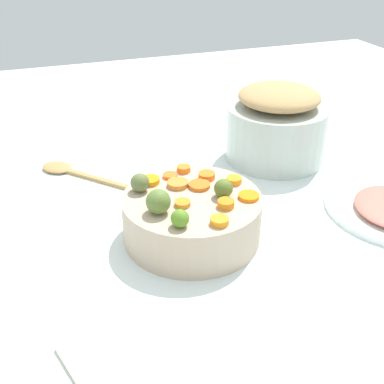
% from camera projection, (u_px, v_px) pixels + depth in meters
% --- Properties ---
extents(tabletop, '(2.40, 2.40, 0.02)m').
position_uv_depth(tabletop, '(202.00, 236.00, 0.88)').
color(tabletop, white).
rests_on(tabletop, ground).
extents(serving_bowl_carrots, '(0.24, 0.24, 0.08)m').
position_uv_depth(serving_bowl_carrots, '(192.00, 217.00, 0.84)').
color(serving_bowl_carrots, '#BFA78D').
rests_on(serving_bowl_carrots, tabletop).
extents(metal_pot, '(0.23, 0.23, 0.13)m').
position_uv_depth(metal_pot, '(276.00, 133.00, 1.11)').
color(metal_pot, '#B1BEB5').
rests_on(metal_pot, tabletop).
extents(stuffing_mound, '(0.18, 0.18, 0.05)m').
position_uv_depth(stuffing_mound, '(279.00, 96.00, 1.06)').
color(stuffing_mound, tan).
rests_on(stuffing_mound, metal_pot).
extents(carrot_slice_0, '(0.05, 0.05, 0.01)m').
position_uv_depth(carrot_slice_0, '(199.00, 185.00, 0.85)').
color(carrot_slice_0, orange).
rests_on(carrot_slice_0, serving_bowl_carrots).
extents(carrot_slice_1, '(0.05, 0.05, 0.01)m').
position_uv_depth(carrot_slice_1, '(150.00, 181.00, 0.86)').
color(carrot_slice_1, orange).
rests_on(carrot_slice_1, serving_bowl_carrots).
extents(carrot_slice_2, '(0.03, 0.03, 0.01)m').
position_uv_depth(carrot_slice_2, '(234.00, 180.00, 0.86)').
color(carrot_slice_2, orange).
rests_on(carrot_slice_2, serving_bowl_carrots).
extents(carrot_slice_3, '(0.03, 0.03, 0.01)m').
position_uv_depth(carrot_slice_3, '(170.00, 176.00, 0.88)').
color(carrot_slice_3, orange).
rests_on(carrot_slice_3, serving_bowl_carrots).
extents(carrot_slice_4, '(0.03, 0.03, 0.01)m').
position_uv_depth(carrot_slice_4, '(184.00, 169.00, 0.90)').
color(carrot_slice_4, orange).
rests_on(carrot_slice_4, serving_bowl_carrots).
extents(carrot_slice_5, '(0.03, 0.03, 0.01)m').
position_uv_depth(carrot_slice_5, '(182.00, 203.00, 0.80)').
color(carrot_slice_5, orange).
rests_on(carrot_slice_5, serving_bowl_carrots).
extents(carrot_slice_6, '(0.05, 0.05, 0.01)m').
position_uv_depth(carrot_slice_6, '(178.00, 184.00, 0.85)').
color(carrot_slice_6, orange).
rests_on(carrot_slice_6, serving_bowl_carrots).
extents(carrot_slice_7, '(0.04, 0.04, 0.01)m').
position_uv_depth(carrot_slice_7, '(226.00, 204.00, 0.79)').
color(carrot_slice_7, orange).
rests_on(carrot_slice_7, serving_bowl_carrots).
extents(carrot_slice_8, '(0.04, 0.04, 0.01)m').
position_uv_depth(carrot_slice_8, '(207.00, 176.00, 0.88)').
color(carrot_slice_8, orange).
rests_on(carrot_slice_8, serving_bowl_carrots).
extents(carrot_slice_9, '(0.04, 0.04, 0.01)m').
position_uv_depth(carrot_slice_9, '(219.00, 221.00, 0.75)').
color(carrot_slice_9, orange).
rests_on(carrot_slice_9, serving_bowl_carrots).
extents(carrot_slice_10, '(0.05, 0.05, 0.01)m').
position_uv_depth(carrot_slice_10, '(249.00, 196.00, 0.82)').
color(carrot_slice_10, orange).
rests_on(carrot_slice_10, serving_bowl_carrots).
extents(brussels_sprout_0, '(0.03, 0.03, 0.03)m').
position_uv_depth(brussels_sprout_0, '(180.00, 218.00, 0.74)').
color(brussels_sprout_0, '#568623').
rests_on(brussels_sprout_0, serving_bowl_carrots).
extents(brussels_sprout_1, '(0.04, 0.04, 0.04)m').
position_uv_depth(brussels_sprout_1, '(158.00, 202.00, 0.77)').
color(brussels_sprout_1, olive).
rests_on(brussels_sprout_1, serving_bowl_carrots).
extents(brussels_sprout_2, '(0.03, 0.03, 0.03)m').
position_uv_depth(brussels_sprout_2, '(223.00, 188.00, 0.81)').
color(brussels_sprout_2, '#576D29').
rests_on(brussels_sprout_2, serving_bowl_carrots).
extents(brussels_sprout_3, '(0.03, 0.03, 0.03)m').
position_uv_depth(brussels_sprout_3, '(140.00, 183.00, 0.83)').
color(brussels_sprout_3, '#5D6C3A').
rests_on(brussels_sprout_3, serving_bowl_carrots).
extents(wooden_spoon, '(0.24, 0.23, 0.01)m').
position_uv_depth(wooden_spoon, '(74.00, 172.00, 1.06)').
color(wooden_spoon, '#AF874D').
rests_on(wooden_spoon, tabletop).
extents(dish_towel, '(0.21, 0.17, 0.01)m').
position_uv_depth(dish_towel, '(131.00, 373.00, 0.60)').
color(dish_towel, beige).
rests_on(dish_towel, tabletop).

